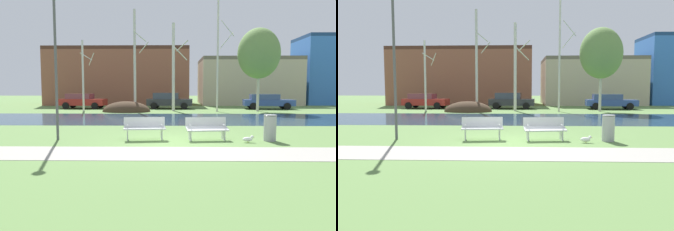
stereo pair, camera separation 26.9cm
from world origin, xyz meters
TOP-DOWN VIEW (x-y plane):
  - ground_plane at (0.00, 10.00)m, footprint 120.00×120.00m
  - paved_path_strip at (0.00, -1.91)m, footprint 60.00×2.07m
  - river_band at (0.00, 9.23)m, footprint 80.00×7.88m
  - soil_mound at (-4.07, 15.14)m, footprint 4.03×2.70m
  - bench_left at (-1.21, 0.66)m, footprint 1.66×0.75m
  - bench_right at (1.19, 0.66)m, footprint 1.66×0.75m
  - trash_bin at (3.57, 0.50)m, footprint 0.49×0.49m
  - seagull at (2.66, 0.12)m, footprint 0.44×0.17m
  - streetlamp at (-4.58, 0.62)m, footprint 0.32×0.32m
  - birch_far_left at (-7.79, 15.65)m, footprint 1.09×1.80m
  - birch_left at (-3.38, 15.71)m, footprint 1.32×2.20m
  - birch_center_left at (-0.09, 16.31)m, footprint 1.41×2.47m
  - birch_center at (3.62, 15.60)m, footprint 1.43×2.57m
  - birch_center_right at (7.12, 16.02)m, footprint 3.56×3.56m
  - parked_van_nearest_red at (-8.96, 19.29)m, footprint 4.41×2.23m
  - parked_sedan_second_dark at (-0.58, 19.28)m, footprint 4.45×2.31m
  - parked_hatch_third_blue at (8.76, 18.88)m, footprint 4.74×2.20m
  - building_brick_low at (-6.64, 28.49)m, footprint 16.53×8.96m
  - building_beige_block at (8.82, 28.14)m, footprint 11.34×8.32m

SIDE VIEW (x-z plane):
  - ground_plane at x=0.00m, z-range 0.00..0.00m
  - soil_mound at x=-4.07m, z-range -0.88..0.88m
  - river_band at x=0.00m, z-range 0.00..0.01m
  - paved_path_strip at x=0.00m, z-range 0.00..0.01m
  - seagull at x=2.66m, z-range 0.00..0.26m
  - bench_left at x=-1.21m, z-range 0.04..0.91m
  - bench_right at x=1.19m, z-range 0.04..0.91m
  - trash_bin at x=3.57m, z-range 0.02..1.01m
  - parked_hatch_third_blue at x=8.76m, z-range 0.04..1.45m
  - parked_van_nearest_red at x=-8.96m, z-range 0.04..1.49m
  - parked_sedan_second_dark at x=-0.58m, z-range 0.04..1.56m
  - building_beige_block at x=8.82m, z-range 0.00..5.52m
  - birch_far_left at x=-7.79m, z-range 0.08..6.09m
  - building_brick_low at x=-6.64m, z-range 0.00..6.68m
  - streetlamp at x=-4.58m, z-range 0.93..6.74m
  - birch_center_left at x=-0.09m, z-range 0.08..7.64m
  - birch_left at x=-3.38m, z-range 0.07..8.64m
  - birch_center at x=3.62m, z-range 0.09..9.39m
  - birch_center_right at x=7.12m, z-range 1.38..8.44m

